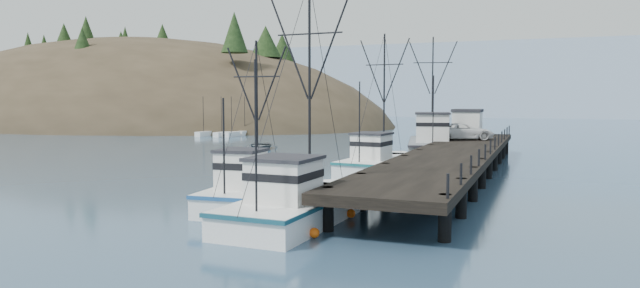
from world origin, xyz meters
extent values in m
plane|color=#2F4C68|center=(0.00, 0.00, 0.00)|extent=(400.00, 400.00, 0.00)
cube|color=black|center=(14.00, 16.00, 1.75)|extent=(6.00, 44.00, 0.50)
cylinder|color=black|center=(11.40, -4.00, 1.00)|extent=(0.56, 0.56, 2.00)
cylinder|color=black|center=(16.60, -4.00, 1.00)|extent=(0.56, 0.56, 2.00)
cylinder|color=black|center=(11.40, 1.00, 1.00)|extent=(0.56, 0.56, 2.00)
cylinder|color=black|center=(16.60, 1.00, 1.00)|extent=(0.56, 0.56, 2.00)
cylinder|color=black|center=(11.40, 6.00, 1.00)|extent=(0.56, 0.56, 2.00)
cylinder|color=black|center=(16.60, 6.00, 1.00)|extent=(0.56, 0.56, 2.00)
cylinder|color=black|center=(11.40, 11.00, 1.00)|extent=(0.56, 0.56, 2.00)
cylinder|color=black|center=(16.60, 11.00, 1.00)|extent=(0.56, 0.56, 2.00)
cylinder|color=black|center=(11.40, 16.00, 1.00)|extent=(0.56, 0.56, 2.00)
cylinder|color=black|center=(16.60, 16.00, 1.00)|extent=(0.56, 0.56, 2.00)
cylinder|color=black|center=(11.40, 21.00, 1.00)|extent=(0.56, 0.56, 2.00)
cylinder|color=black|center=(16.60, 21.00, 1.00)|extent=(0.56, 0.56, 2.00)
cylinder|color=black|center=(11.40, 26.00, 1.00)|extent=(0.56, 0.56, 2.00)
cylinder|color=black|center=(16.60, 26.00, 1.00)|extent=(0.56, 0.56, 2.00)
cylinder|color=black|center=(11.40, 31.00, 1.00)|extent=(0.56, 0.56, 2.00)
cylinder|color=black|center=(16.60, 31.00, 1.00)|extent=(0.56, 0.56, 2.00)
cylinder|color=black|center=(11.40, 36.00, 1.00)|extent=(0.56, 0.56, 2.00)
cylinder|color=black|center=(16.60, 36.00, 1.00)|extent=(0.56, 0.56, 2.00)
ellipsoid|color=#382D1E|center=(-70.00, 78.00, -6.00)|extent=(132.00, 78.00, 51.00)
ellipsoid|color=black|center=(-75.00, 82.00, -2.00)|extent=(109.20, 62.40, 41.60)
cube|color=beige|center=(-38.00, 56.00, 1.40)|extent=(4.00, 5.00, 2.80)
cube|color=beige|center=(-44.00, 60.00, 1.40)|extent=(4.00, 5.00, 2.80)
cube|color=beige|center=(-34.00, 62.00, 1.40)|extent=(4.00, 5.00, 2.80)
cube|color=#9EB2C6|center=(10.00, 170.00, 0.00)|extent=(360.00, 40.00, 26.00)
cube|color=silver|center=(-40.00, 185.00, 0.00)|extent=(180.00, 25.00, 18.00)
cube|color=white|center=(-24.01, 60.25, 0.30)|extent=(1.00, 3.50, 0.90)
cylinder|color=black|center=(-24.01, 60.25, 3.20)|extent=(0.08, 0.08, 6.00)
cube|color=white|center=(-43.80, 55.82, 0.30)|extent=(1.00, 3.50, 0.90)
cylinder|color=black|center=(-43.80, 55.82, 3.20)|extent=(0.08, 0.08, 6.00)
cube|color=white|center=(-29.11, 48.35, 0.30)|extent=(1.00, 3.50, 0.90)
cylinder|color=black|center=(-29.11, 48.35, 3.20)|extent=(0.08, 0.08, 6.00)
cube|color=white|center=(-33.89, 64.59, 0.30)|extent=(1.00, 3.50, 0.90)
cylinder|color=black|center=(-33.89, 64.59, 3.20)|extent=(0.08, 0.08, 6.00)
cube|color=white|center=(-24.50, 49.07, 0.30)|extent=(1.00, 3.50, 0.90)
cylinder|color=black|center=(-24.50, 49.07, 3.20)|extent=(0.08, 0.08, 6.00)
cube|color=white|center=(-26.15, 65.73, 0.30)|extent=(1.00, 3.50, 0.90)
cylinder|color=black|center=(-26.15, 65.73, 3.20)|extent=(0.08, 0.08, 6.00)
cube|color=white|center=(-24.28, 52.83, 0.30)|extent=(1.00, 3.50, 0.90)
cylinder|color=black|center=(-24.28, 52.83, 3.20)|extent=(0.08, 0.08, 6.00)
cube|color=white|center=(-28.84, 63.94, 0.30)|extent=(1.00, 3.50, 0.90)
cylinder|color=black|center=(-28.84, 63.94, 3.20)|extent=(0.08, 0.08, 6.00)
cube|color=white|center=(-42.17, 52.72, 0.30)|extent=(1.00, 3.50, 0.90)
cylinder|color=black|center=(-42.17, 52.72, 3.20)|extent=(0.08, 0.08, 6.00)
cube|color=white|center=(-25.86, 48.35, 0.30)|extent=(1.00, 3.50, 0.90)
cylinder|color=black|center=(-25.86, 48.35, 3.20)|extent=(0.08, 0.08, 6.00)
cube|color=white|center=(9.38, -2.88, 0.45)|extent=(4.22, 10.04, 1.60)
cube|color=white|center=(9.56, 2.06, 0.45)|extent=(3.87, 3.87, 1.60)
cube|color=#154656|center=(9.38, -2.88, 1.15)|extent=(4.31, 10.29, 0.18)
cube|color=silver|center=(9.34, -4.15, 2.20)|extent=(2.81, 2.89, 1.90)
cube|color=#26262B|center=(9.34, -4.15, 3.23)|extent=(3.05, 3.15, 0.16)
cylinder|color=black|center=(9.44, -1.36, 6.49)|extent=(0.14, 0.14, 10.49)
cylinder|color=black|center=(9.25, -6.69, 4.40)|extent=(0.10, 0.10, 6.29)
cube|color=white|center=(5.53, -0.53, 0.45)|extent=(3.63, 7.79, 1.60)
cube|color=white|center=(5.23, 3.25, 0.45)|extent=(3.05, 3.05, 1.60)
cube|color=navy|center=(5.53, -0.53, 1.15)|extent=(3.71, 7.99, 0.18)
cube|color=silver|center=(5.60, -1.50, 2.20)|extent=(2.30, 2.30, 1.90)
cube|color=#26262B|center=(5.60, -1.50, 3.23)|extent=(2.49, 2.50, 0.16)
cylinder|color=black|center=(5.44, 0.64, 5.18)|extent=(0.14, 0.14, 7.86)
cylinder|color=black|center=(5.75, -3.43, 3.61)|extent=(0.10, 0.10, 4.72)
cube|color=white|center=(8.06, 15.96, 0.45)|extent=(4.49, 9.55, 1.60)
cube|color=white|center=(8.53, 20.55, 0.45)|extent=(3.54, 3.54, 1.60)
cube|color=#185F62|center=(8.06, 15.96, 1.15)|extent=(4.58, 9.79, 0.18)
cube|color=silver|center=(7.93, 14.78, 2.20)|extent=(2.74, 2.85, 1.90)
cube|color=#26262B|center=(7.93, 14.78, 3.23)|extent=(2.98, 3.10, 0.16)
cylinder|color=black|center=(8.20, 17.37, 6.18)|extent=(0.14, 0.14, 9.86)
cylinder|color=black|center=(7.69, 12.43, 4.21)|extent=(0.10, 0.10, 5.92)
cube|color=slate|center=(10.21, 27.87, 0.75)|extent=(6.55, 12.85, 2.20)
cube|color=slate|center=(9.02, 33.88, 0.75)|extent=(4.18, 4.18, 2.20)
cube|color=black|center=(10.21, 27.87, 1.75)|extent=(6.69, 13.17, 0.18)
cube|color=silver|center=(10.51, 26.33, 3.15)|extent=(3.59, 3.97, 2.60)
cube|color=#26262B|center=(10.51, 26.33, 4.53)|extent=(3.90, 4.33, 0.16)
cylinder|color=black|center=(9.84, 29.72, 6.93)|extent=(0.14, 0.14, 10.17)
cylinder|color=black|center=(11.12, 23.25, 4.90)|extent=(0.10, 0.10, 6.10)
cube|color=silver|center=(12.79, 34.00, 3.25)|extent=(2.80, 3.00, 2.50)
cube|color=#26262B|center=(12.79, 34.00, 4.65)|extent=(3.00, 3.20, 0.30)
imported|color=silver|center=(13.21, 27.76, 2.79)|extent=(6.28, 4.65, 1.58)
imported|color=#4E5456|center=(-10.52, 31.77, 0.00)|extent=(5.55, 6.40, 1.11)
camera|label=1|loc=(20.31, -27.55, 5.97)|focal=32.00mm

